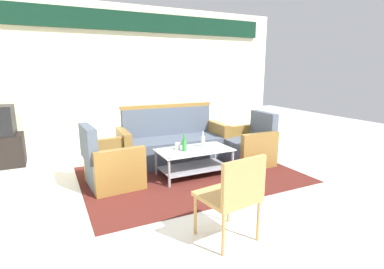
% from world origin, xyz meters
% --- Properties ---
extents(ground_plane, '(14.00, 14.00, 0.00)m').
position_xyz_m(ground_plane, '(0.00, 0.00, 0.00)').
color(ground_plane, white).
extents(wall_back, '(6.52, 0.19, 2.80)m').
position_xyz_m(wall_back, '(0.00, 3.05, 1.48)').
color(wall_back, beige).
rests_on(wall_back, ground).
extents(rug, '(3.12, 2.24, 0.01)m').
position_xyz_m(rug, '(0.10, 0.81, 0.01)').
color(rug, '#511E19').
rests_on(rug, ground).
extents(couch, '(1.83, 0.81, 0.96)m').
position_xyz_m(couch, '(0.12, 1.53, 0.32)').
color(couch, '#4C5666').
rests_on(couch, rug).
extents(armchair_left, '(0.74, 0.80, 0.85)m').
position_xyz_m(armchair_left, '(-1.05, 0.92, 0.29)').
color(armchair_left, '#4C5666').
rests_on(armchair_left, rug).
extents(armchair_right, '(0.72, 0.78, 0.85)m').
position_xyz_m(armchair_right, '(1.25, 0.88, 0.29)').
color(armchair_right, '#4C5666').
rests_on(armchair_right, rug).
extents(coffee_table, '(1.10, 0.60, 0.40)m').
position_xyz_m(coffee_table, '(0.14, 0.75, 0.27)').
color(coffee_table, silver).
rests_on(coffee_table, rug).
extents(bottle_green, '(0.06, 0.06, 0.25)m').
position_xyz_m(bottle_green, '(-0.02, 0.74, 0.50)').
color(bottle_green, '#2D8C38').
rests_on(bottle_green, coffee_table).
extents(bottle_clear, '(0.06, 0.06, 0.24)m').
position_xyz_m(bottle_clear, '(0.33, 0.83, 0.50)').
color(bottle_clear, silver).
rests_on(bottle_clear, coffee_table).
extents(cup, '(0.08, 0.08, 0.10)m').
position_xyz_m(cup, '(-0.08, 0.85, 0.46)').
color(cup, silver).
rests_on(cup, coffee_table).
extents(wicker_chair, '(0.54, 0.54, 0.84)m').
position_xyz_m(wicker_chair, '(-0.32, -0.95, 0.49)').
color(wicker_chair, '#AD844C').
rests_on(wicker_chair, ground).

